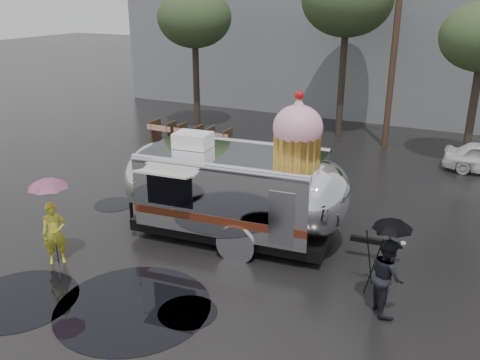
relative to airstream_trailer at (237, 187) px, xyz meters
The scene contains 12 objects.
ground 3.13m from the airstream_trailer, 103.35° to the right, with size 120.00×120.00×0.00m, color black.
puddles 4.26m from the airstream_trailer, 110.00° to the right, with size 6.92×9.35×0.01m.
utility_pole 11.92m from the airstream_trailer, 80.63° to the left, with size 1.60×0.28×9.00m.
tree_left 13.45m from the airstream_trailer, 126.34° to the left, with size 3.64×3.64×6.95m.
tree_mid 13.27m from the airstream_trailer, 92.90° to the left, with size 4.20×4.20×8.03m.
barricade_row 9.64m from the airstream_trailer, 130.12° to the left, with size 4.30×0.80×1.00m.
airstream_trailer is the anchor object (origin of this frame).
person_left 5.00m from the airstream_trailer, 135.94° to the right, with size 0.61×0.40×1.69m, color gold.
umbrella_pink 4.97m from the airstream_trailer, 135.94° to the right, with size 1.23×1.23×2.39m.
person_right 4.97m from the airstream_trailer, 21.23° to the right, with size 0.85×0.47×1.77m, color black.
umbrella_black 4.93m from the airstream_trailer, 21.23° to the right, with size 1.05×1.05×2.27m.
tripod 4.37m from the airstream_trailer, 13.44° to the right, with size 0.65×0.60×1.59m.
Camera 1 is at (6.69, -9.21, 6.72)m, focal length 38.00 mm.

